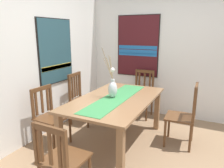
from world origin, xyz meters
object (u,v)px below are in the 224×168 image
object	(u,v)px
painting_on_back_wall	(56,51)
chair_1	(142,93)
chair_0	(185,115)
painting_on_side_wall	(138,46)
chair_2	(50,115)
chair_4	(81,97)
dining_table	(116,104)
centerpiece_vase	(113,88)
chair_3	(61,159)

from	to	relation	value
painting_on_back_wall	chair_1	bearing A→B (deg)	-46.96
chair_0	painting_on_side_wall	xyz separation A→B (m)	(1.14, 1.17, 0.91)
chair_0	chair_2	distance (m)	2.04
painting_on_side_wall	chair_4	bearing A→B (deg)	146.47
chair_1	chair_2	xyz separation A→B (m)	(-1.74, 0.89, -0.01)
dining_table	chair_4	xyz separation A→B (m)	(0.47, 0.95, -0.15)
centerpiece_vase	painting_on_side_wall	size ratio (longest dim) A/B	0.59
centerpiece_vase	chair_1	distance (m)	1.37
centerpiece_vase	chair_3	world-z (taller)	centerpiece_vase
dining_table	chair_0	world-z (taller)	chair_0
painting_on_side_wall	centerpiece_vase	bearing A→B (deg)	-173.54
dining_table	chair_4	size ratio (longest dim) A/B	1.84
dining_table	chair_2	bearing A→B (deg)	116.15
dining_table	chair_0	size ratio (longest dim) A/B	1.81
chair_3	centerpiece_vase	bearing A→B (deg)	1.99
centerpiece_vase	chair_3	bearing A→B (deg)	-178.01
chair_1	painting_on_back_wall	world-z (taller)	painting_on_back_wall
dining_table	painting_on_side_wall	xyz separation A→B (m)	(1.56, 0.23, 0.76)
dining_table	chair_1	world-z (taller)	chair_1
chair_0	chair_3	world-z (taller)	chair_0
centerpiece_vase	chair_2	world-z (taller)	centerpiece_vase
chair_1	chair_4	size ratio (longest dim) A/B	0.99
centerpiece_vase	chair_3	xyz separation A→B (m)	(-1.26, -0.04, -0.43)
dining_table	painting_on_back_wall	distance (m)	1.44
chair_0	chair_1	bearing A→B (deg)	47.48
chair_2	painting_on_side_wall	xyz separation A→B (m)	(2.00, -0.68, 0.94)
centerpiece_vase	painting_on_back_wall	world-z (taller)	painting_on_back_wall
dining_table	chair_4	bearing A→B (deg)	64.01
chair_1	chair_3	bearing A→B (deg)	-179.84
chair_3	painting_on_side_wall	distance (m)	2.99
painting_on_back_wall	chair_3	bearing A→B (deg)	-139.49
chair_1	painting_on_side_wall	size ratio (longest dim) A/B	0.75
chair_0	chair_2	bearing A→B (deg)	115.21
chair_0	centerpiece_vase	bearing A→B (deg)	113.55
chair_2	centerpiece_vase	bearing A→B (deg)	-62.92
chair_0	painting_on_back_wall	world-z (taller)	painting_on_back_wall
centerpiece_vase	chair_4	size ratio (longest dim) A/B	0.78
chair_2	chair_3	xyz separation A→B (m)	(-0.83, -0.90, -0.01)
centerpiece_vase	chair_4	xyz separation A→B (m)	(0.47, 0.90, -0.40)
chair_1	painting_on_side_wall	bearing A→B (deg)	39.39
dining_table	chair_3	bearing A→B (deg)	179.66
chair_3	painting_on_side_wall	world-z (taller)	painting_on_side_wall
centerpiece_vase	chair_0	xyz separation A→B (m)	(0.43, -0.99, -0.40)
centerpiece_vase	chair_1	bearing A→B (deg)	-1.60
dining_table	painting_on_side_wall	size ratio (longest dim) A/B	1.39
chair_1	painting_on_back_wall	xyz separation A→B (m)	(-1.14, 1.22, 0.89)
dining_table	chair_3	xyz separation A→B (m)	(-1.27, 0.01, -0.18)
painting_on_side_wall	chair_2	bearing A→B (deg)	161.35
chair_2	chair_3	size ratio (longest dim) A/B	1.02
chair_2	painting_on_side_wall	distance (m)	2.31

